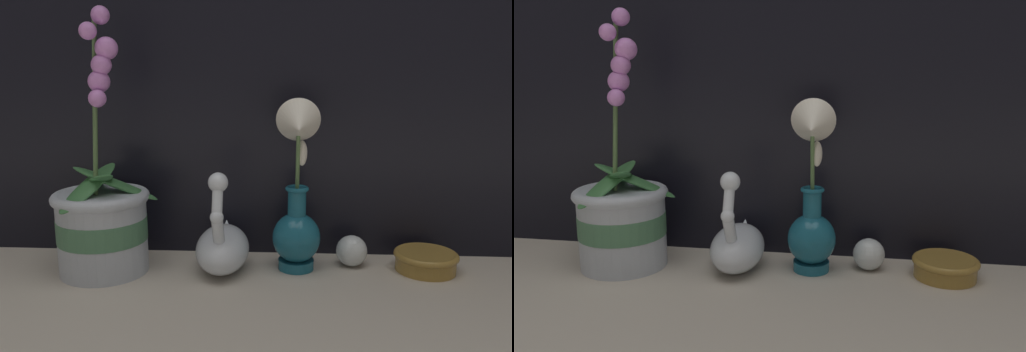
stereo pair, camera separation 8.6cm
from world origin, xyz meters
The scene contains 6 objects.
ground_plane centered at (0.00, 0.00, 0.00)m, with size 2.80×2.80×0.00m, color #BCB2A3.
orchid_potted_plant centered at (-0.29, 0.10, 0.10)m, with size 0.19×0.21×0.46m.
swan_figurine centered at (-0.08, 0.11, 0.05)m, with size 0.10×0.17×0.19m.
blue_vase centered at (0.06, 0.12, 0.12)m, with size 0.09×0.11×0.31m.
glass_sphere centered at (0.16, 0.15, 0.03)m, with size 0.06×0.06×0.06m.
amber_dish centered at (0.29, 0.13, 0.02)m, with size 0.11×0.11×0.04m.
Camera 2 is at (0.12, -0.73, 0.35)m, focal length 35.00 mm.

